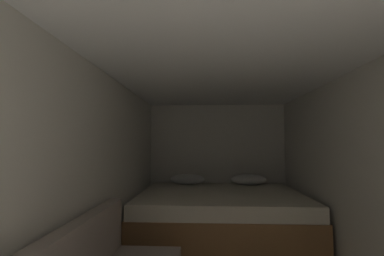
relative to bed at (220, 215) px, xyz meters
name	(u,v)px	position (x,y,z in m)	size (l,w,h in m)	color
wall_back	(217,162)	(0.00, 0.94, 0.68)	(2.48, 0.05, 2.05)	silver
wall_left	(88,182)	(-1.21, -1.56, 0.68)	(0.05, 4.97, 2.05)	silver
wall_right	(381,184)	(1.21, -1.56, 0.68)	(0.05, 4.97, 2.05)	silver
ceiling_slab	(229,60)	(0.00, -1.56, 1.73)	(2.48, 4.97, 0.05)	white
bed	(220,215)	(0.00, 0.00, 0.00)	(2.26, 1.77, 0.84)	olive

